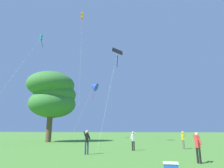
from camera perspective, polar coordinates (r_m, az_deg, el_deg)
kite_blue_delta at (r=44.92m, az=-5.49°, el=-0.66°), size 2.30×10.05×12.92m
kite_teal_box at (r=32.39m, az=-20.56°, el=12.20°), size 0.78×10.21×16.24m
kite_orange_box at (r=46.91m, az=-8.84°, el=19.08°), size 2.43×5.01×28.01m
kite_black_large at (r=31.12m, az=1.54°, el=8.61°), size 1.77×12.75×15.02m
person_in_blue_jacket at (r=19.97m, az=20.29°, el=-14.84°), size 0.25×0.51×1.61m
person_with_spool at (r=14.73m, az=-7.46°, el=-16.05°), size 0.51×0.35×1.70m
person_near_tree at (r=17.46m, az=6.25°, el=-15.88°), size 0.46×0.36×1.60m
person_in_red_shirt at (r=11.70m, az=24.01°, el=-16.05°), size 0.38×0.44×1.58m
tree_right_cluster at (r=31.97m, az=-17.18°, el=-3.07°), size 7.42×7.87×10.74m
picnic_cooler at (r=8.74m, az=17.04°, el=-22.64°), size 0.60×0.40×0.44m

